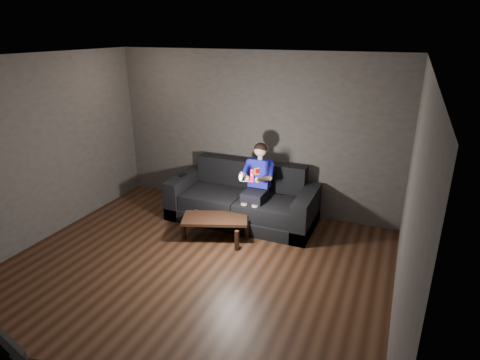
% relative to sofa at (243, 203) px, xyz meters
% --- Properties ---
extents(floor, '(5.00, 5.00, 0.00)m').
position_rel_sofa_xyz_m(floor, '(-0.04, -1.93, -0.30)').
color(floor, black).
rests_on(floor, ground).
extents(back_wall, '(5.00, 0.04, 2.70)m').
position_rel_sofa_xyz_m(back_wall, '(-0.04, 0.57, 1.05)').
color(back_wall, '#36332F').
rests_on(back_wall, ground).
extents(left_wall, '(0.04, 5.00, 2.70)m').
position_rel_sofa_xyz_m(left_wall, '(-2.54, -1.93, 1.05)').
color(left_wall, '#36332F').
rests_on(left_wall, ground).
extents(right_wall, '(0.04, 5.00, 2.70)m').
position_rel_sofa_xyz_m(right_wall, '(2.46, -1.93, 1.05)').
color(right_wall, '#36332F').
rests_on(right_wall, ground).
extents(ceiling, '(5.00, 5.00, 0.02)m').
position_rel_sofa_xyz_m(ceiling, '(-0.04, -1.93, 2.40)').
color(ceiling, white).
rests_on(ceiling, back_wall).
extents(sofa, '(2.40, 1.03, 0.93)m').
position_rel_sofa_xyz_m(sofa, '(0.00, 0.00, 0.00)').
color(sofa, black).
rests_on(sofa, floor).
extents(child, '(0.50, 0.62, 1.24)m').
position_rel_sofa_xyz_m(child, '(0.27, -0.06, 0.49)').
color(child, black).
rests_on(child, sofa).
extents(wii_remote_red, '(0.06, 0.08, 0.19)m').
position_rel_sofa_xyz_m(wii_remote_red, '(0.37, -0.54, 0.71)').
color(wii_remote_red, red).
rests_on(wii_remote_red, child).
extents(nunchuk_white, '(0.06, 0.09, 0.15)m').
position_rel_sofa_xyz_m(nunchuk_white, '(0.19, -0.54, 0.67)').
color(nunchuk_white, white).
rests_on(nunchuk_white, child).
extents(wii_remote_black, '(0.04, 0.16, 0.03)m').
position_rel_sofa_xyz_m(wii_remote_black, '(-1.08, -0.09, 0.37)').
color(wii_remote_black, black).
rests_on(wii_remote_black, sofa).
extents(coffee_table, '(1.08, 0.80, 0.35)m').
position_rel_sofa_xyz_m(coffee_table, '(-0.13, -0.77, 0.00)').
color(coffee_table, black).
rests_on(coffee_table, floor).
extents(tv, '(1.00, 0.38, 0.58)m').
position_rel_sofa_xyz_m(tv, '(-0.07, -4.20, 0.54)').
color(tv, black).
rests_on(tv, media_console).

